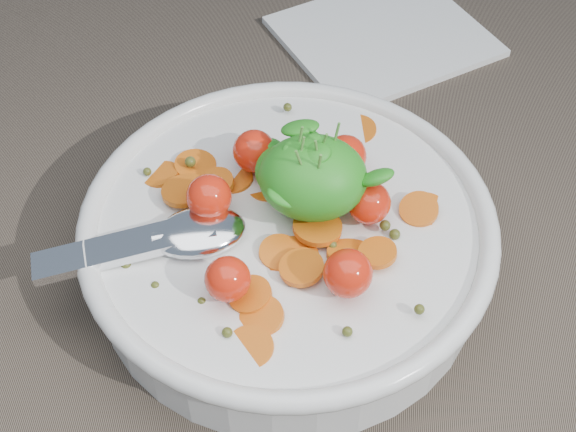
{
  "coord_description": "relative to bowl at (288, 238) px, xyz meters",
  "views": [
    {
      "loc": [
        0.01,
        -0.32,
        0.43
      ],
      "look_at": [
        -0.02,
        0.0,
        0.05
      ],
      "focal_mm": 50.0,
      "sensor_mm": 36.0,
      "label": 1
    }
  ],
  "objects": [
    {
      "name": "ground",
      "position": [
        0.02,
        -0.0,
        -0.03
      ],
      "size": [
        6.0,
        6.0,
        0.0
      ],
      "primitive_type": "plane",
      "color": "brown",
      "rests_on": "ground"
    },
    {
      "name": "bowl",
      "position": [
        0.0,
        0.0,
        0.0
      ],
      "size": [
        0.29,
        0.27,
        0.11
      ],
      "color": "white",
      "rests_on": "ground"
    },
    {
      "name": "napkin",
      "position": [
        0.07,
        0.26,
        -0.03
      ],
      "size": [
        0.22,
        0.21,
        0.01
      ],
      "primitive_type": "cube",
      "rotation": [
        0.0,
        0.0,
        0.57
      ],
      "color": "silver",
      "rests_on": "ground"
    }
  ]
}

